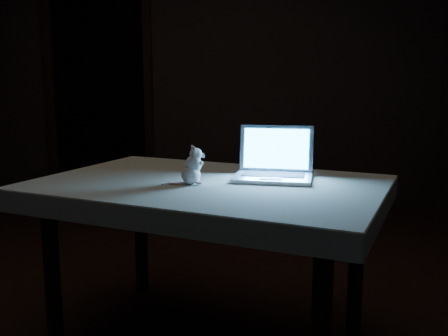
# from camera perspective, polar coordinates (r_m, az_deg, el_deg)

# --- Properties ---
(floor) EXTENTS (5.00, 5.00, 0.00)m
(floor) POSITION_cam_1_polar(r_m,az_deg,el_deg) (2.80, -5.08, -16.86)
(floor) COLOR black
(floor) RESTS_ON ground
(back_wall) EXTENTS (4.50, 0.04, 2.60)m
(back_wall) POSITION_cam_1_polar(r_m,az_deg,el_deg) (4.99, -1.64, 10.33)
(back_wall) COLOR black
(back_wall) RESTS_ON ground
(doorway) EXTENTS (1.06, 0.36, 2.13)m
(doorway) POSITION_cam_1_polar(r_m,az_deg,el_deg) (5.19, -13.95, 7.44)
(doorway) COLOR black
(doorway) RESTS_ON back_wall
(table) EXTENTS (1.73, 1.43, 0.79)m
(table) POSITION_cam_1_polar(r_m,az_deg,el_deg) (2.44, -1.74, -10.88)
(table) COLOR black
(table) RESTS_ON floor
(tablecloth) EXTENTS (1.79, 1.42, 0.10)m
(tablecloth) POSITION_cam_1_polar(r_m,az_deg,el_deg) (2.34, -0.72, -2.66)
(tablecloth) COLOR beige
(tablecloth) RESTS_ON table
(laptop) EXTENTS (0.41, 0.37, 0.25)m
(laptop) POSITION_cam_1_polar(r_m,az_deg,el_deg) (2.35, 5.63, 1.61)
(laptop) COLOR silver
(laptop) RESTS_ON tablecloth
(plush_mouse) EXTENTS (0.14, 0.14, 0.17)m
(plush_mouse) POSITION_cam_1_polar(r_m,az_deg,el_deg) (2.25, -3.82, 0.33)
(plush_mouse) COLOR white
(plush_mouse) RESTS_ON tablecloth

